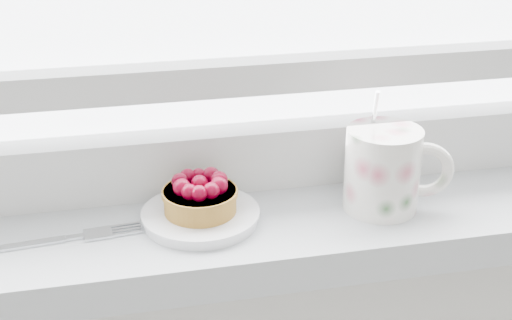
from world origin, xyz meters
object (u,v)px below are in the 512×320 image
object	(u,v)px
raspberry_tart	(200,195)
saucer	(201,216)
floral_mug	(385,168)
fork	(49,241)

from	to	relation	value
raspberry_tart	saucer	bearing A→B (deg)	160.46
raspberry_tart	floral_mug	xyz separation A→B (m)	(0.20, -0.01, 0.02)
raspberry_tart	floral_mug	world-z (taller)	floral_mug
saucer	raspberry_tart	bearing A→B (deg)	-19.54
saucer	fork	bearing A→B (deg)	-175.77
raspberry_tart	fork	size ratio (longest dim) A/B	0.43
floral_mug	saucer	bearing A→B (deg)	176.66
raspberry_tart	fork	bearing A→B (deg)	-175.81
saucer	fork	world-z (taller)	saucer
floral_mug	fork	bearing A→B (deg)	179.97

